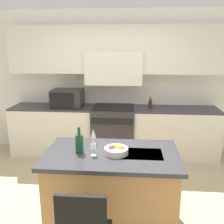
% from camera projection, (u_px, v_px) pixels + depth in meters
% --- Properties ---
extents(ground_plane, '(10.00, 10.00, 0.00)m').
position_uv_depth(ground_plane, '(103.00, 212.00, 3.15)').
color(ground_plane, tan).
extents(back_cabinetry, '(10.00, 0.46, 2.70)m').
position_uv_depth(back_cabinetry, '(114.00, 70.00, 4.69)').
color(back_cabinetry, silver).
rests_on(back_cabinetry, ground_plane).
extents(back_counter, '(3.85, 0.62, 0.93)m').
position_uv_depth(back_counter, '(113.00, 131.00, 4.74)').
color(back_counter, silver).
rests_on(back_counter, ground_plane).
extents(range_stove, '(0.78, 0.70, 0.95)m').
position_uv_depth(range_stove, '(113.00, 131.00, 4.72)').
color(range_stove, '#2D2D33').
rests_on(range_stove, ground_plane).
extents(microwave, '(0.56, 0.43, 0.33)m').
position_uv_depth(microwave, '(67.00, 98.00, 4.65)').
color(microwave, black).
rests_on(microwave, back_counter).
extents(kitchen_island, '(1.47, 0.87, 0.89)m').
position_uv_depth(kitchen_island, '(112.00, 188.00, 2.86)').
color(kitchen_island, '#B7844C').
rests_on(kitchen_island, ground_plane).
extents(wine_bottle, '(0.09, 0.09, 0.29)m').
position_uv_depth(wine_bottle, '(79.00, 143.00, 2.73)').
color(wine_bottle, '#194723').
rests_on(wine_bottle, kitchen_island).
extents(wine_glass_near, '(0.07, 0.07, 0.19)m').
position_uv_depth(wine_glass_near, '(93.00, 144.00, 2.63)').
color(wine_glass_near, white).
rests_on(wine_glass_near, kitchen_island).
extents(wine_glass_far, '(0.07, 0.07, 0.19)m').
position_uv_depth(wine_glass_far, '(93.00, 134.00, 2.95)').
color(wine_glass_far, white).
rests_on(wine_glass_far, kitchen_island).
extents(fruit_bowl, '(0.26, 0.26, 0.10)m').
position_uv_depth(fruit_bowl, '(116.00, 150.00, 2.71)').
color(fruit_bowl, silver).
rests_on(fruit_bowl, kitchen_island).
extents(oil_bottle_on_counter, '(0.07, 0.07, 0.20)m').
position_uv_depth(oil_bottle_on_counter, '(150.00, 104.00, 4.58)').
color(oil_bottle_on_counter, '#422314').
rests_on(oil_bottle_on_counter, back_counter).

